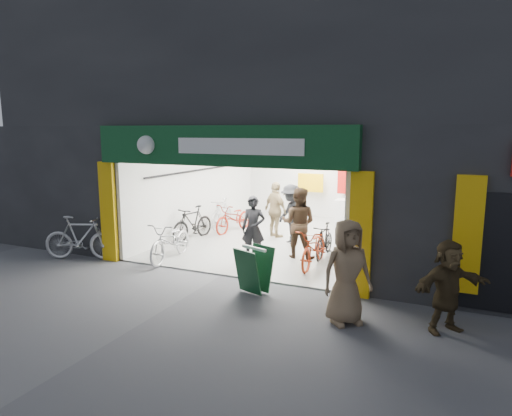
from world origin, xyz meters
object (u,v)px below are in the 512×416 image
Objects in this scene: bike_left_front at (171,241)px; parked_bike at (81,238)px; bike_right_front at (324,241)px; sandwich_board at (254,269)px; pedestrian_near at (347,272)px.

parked_bike is at bearing -163.48° from bike_left_front.
sandwich_board is (-0.61, -3.23, 0.07)m from bike_right_front.
parked_bike is 7.41m from pedestrian_near.
pedestrian_near is 2.26m from sandwich_board.
parked_bike reaches higher than bike_left_front.
parked_bike reaches higher than bike_right_front.
parked_bike reaches higher than sandwich_board.
bike_left_front reaches higher than bike_right_front.
bike_left_front is at bearing -152.32° from bike_right_front.
bike_right_front is 1.60× the size of sandwich_board.
pedestrian_near is at bearing -27.15° from bike_left_front.
bike_right_front is 0.79× the size of parked_bike.
pedestrian_near is (1.50, -3.94, 0.48)m from bike_right_front.
sandwich_board is at bearing -29.30° from bike_left_front.
pedestrian_near reaches higher than bike_right_front.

